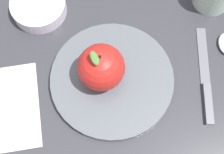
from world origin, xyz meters
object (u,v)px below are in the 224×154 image
at_px(apple, 101,67).
at_px(linen_napkin, 11,107).
at_px(side_bowl, 38,6).
at_px(knife, 206,83).
at_px(dinner_plate, 112,79).

xyz_separation_m(apple, linen_napkin, (0.17, -0.04, -0.06)).
distance_m(side_bowl, knife, 0.36).
relative_size(dinner_plate, linen_napkin, 1.42).
distance_m(apple, linen_napkin, 0.19).
bearing_deg(knife, side_bowl, -57.90).
distance_m(side_bowl, linen_napkin, 0.21).
xyz_separation_m(side_bowl, linen_napkin, (0.14, 0.16, -0.02)).
relative_size(side_bowl, knife, 0.63).
bearing_deg(side_bowl, linen_napkin, 47.93).
xyz_separation_m(side_bowl, knife, (-0.19, 0.31, -0.01)).
height_order(dinner_plate, linen_napkin, dinner_plate).
distance_m(dinner_plate, knife, 0.18).
bearing_deg(apple, side_bowl, -81.02).
bearing_deg(dinner_plate, side_bowl, -77.83).
xyz_separation_m(apple, knife, (-0.16, 0.11, -0.05)).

